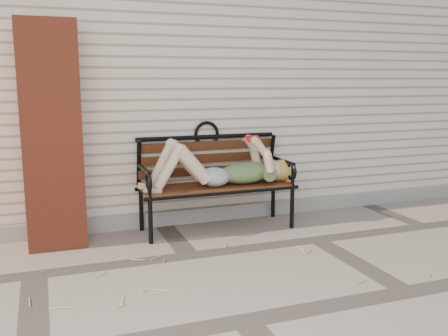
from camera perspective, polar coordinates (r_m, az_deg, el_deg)
name	(u,v)px	position (r m, az deg, el deg)	size (l,w,h in m)	color
ground	(317,240)	(4.84, 10.56, -8.06)	(80.00, 80.00, 0.00)	gray
house_wall	(213,79)	(7.33, -1.22, 10.17)	(8.00, 4.00, 3.00)	beige
foundation_strip	(272,207)	(5.63, 5.56, -4.51)	(8.00, 0.10, 0.15)	gray
brick_pillar	(52,135)	(4.71, -19.10, 3.54)	(0.50, 0.50, 2.00)	#AA3F26
garden_bench	(214,169)	(5.04, -1.17, -0.13)	(1.65, 0.66, 1.07)	black
reading_woman	(219,168)	(4.91, -0.53, 0.04)	(1.56, 0.35, 0.49)	#0A3E4C
straw_scatter	(230,283)	(3.79, 0.68, -13.03)	(3.11, 1.24, 0.01)	#D5B568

